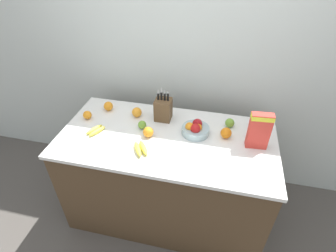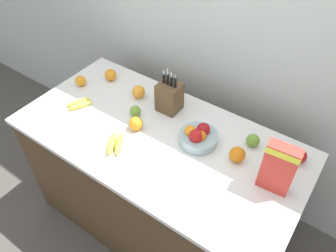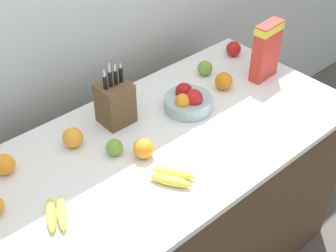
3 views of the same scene
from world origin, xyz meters
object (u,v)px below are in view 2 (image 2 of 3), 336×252
(knife_block, at_px, (169,97))
(orange_mid_left, at_px, (81,81))
(cereal_box, at_px, (279,167))
(apple_rear, at_px, (253,140))
(banana_bunch_left, at_px, (115,143))
(orange_front_right, at_px, (111,75))
(orange_front_center, at_px, (139,92))
(fruit_bowl, at_px, (198,136))
(orange_back_center, at_px, (136,124))
(apple_rightmost, at_px, (299,156))
(banana_bunch_right, at_px, (79,104))
(apple_middle, at_px, (135,111))
(orange_by_cereal, at_px, (237,155))

(knife_block, bearing_deg, orange_mid_left, -167.32)
(cereal_box, bearing_deg, orange_mid_left, 173.43)
(apple_rear, bearing_deg, orange_mid_left, -172.65)
(banana_bunch_left, height_order, orange_front_right, orange_front_right)
(orange_front_center, bearing_deg, fruit_bowl, -13.39)
(orange_front_center, relative_size, orange_back_center, 1.02)
(apple_rightmost, bearing_deg, knife_block, -176.79)
(apple_rightmost, bearing_deg, banana_bunch_right, -164.87)
(banana_bunch_right, height_order, apple_rear, apple_rear)
(apple_rightmost, bearing_deg, cereal_box, -101.34)
(apple_middle, distance_m, apple_rightmost, 0.98)
(banana_bunch_left, bearing_deg, orange_back_center, 87.55)
(apple_rightmost, relative_size, orange_front_center, 0.93)
(orange_mid_left, relative_size, orange_front_center, 0.85)
(orange_front_center, bearing_deg, banana_bunch_right, -131.37)
(apple_rightmost, bearing_deg, orange_front_center, -176.57)
(cereal_box, bearing_deg, orange_back_center, -179.91)
(cereal_box, relative_size, banana_bunch_right, 1.66)
(apple_middle, bearing_deg, knife_block, 51.45)
(apple_rightmost, xyz_separation_m, orange_back_center, (-0.87, -0.31, 0.00))
(knife_block, relative_size, orange_by_cereal, 3.44)
(apple_middle, bearing_deg, orange_back_center, -48.94)
(banana_bunch_right, xyz_separation_m, apple_middle, (0.35, 0.14, 0.02))
(fruit_bowl, relative_size, orange_back_center, 2.63)
(orange_mid_left, xyz_separation_m, orange_front_center, (0.41, 0.13, 0.01))
(orange_mid_left, bearing_deg, orange_back_center, -11.44)
(cereal_box, bearing_deg, fruit_bowl, 169.12)
(knife_block, relative_size, apple_middle, 4.30)
(orange_front_right, bearing_deg, apple_middle, -26.98)
(knife_block, distance_m, apple_rear, 0.57)
(banana_bunch_left, xyz_separation_m, apple_rightmost, (0.88, 0.48, 0.02))
(apple_rear, bearing_deg, fruit_bowl, -149.57)
(orange_back_center, bearing_deg, apple_rightmost, 19.41)
(fruit_bowl, xyz_separation_m, apple_rear, (0.26, 0.16, -0.01))
(knife_block, xyz_separation_m, apple_rear, (0.56, 0.01, -0.06))
(knife_block, relative_size, apple_rear, 3.92)
(banana_bunch_right, relative_size, orange_mid_left, 2.42)
(banana_bunch_left, height_order, apple_middle, apple_middle)
(knife_block, height_order, orange_mid_left, knife_block)
(banana_bunch_left, relative_size, orange_back_center, 2.23)
(apple_middle, xyz_separation_m, orange_by_cereal, (0.68, 0.03, 0.01))
(banana_bunch_left, bearing_deg, apple_middle, 104.92)
(orange_mid_left, relative_size, orange_by_cereal, 0.84)
(orange_by_cereal, bearing_deg, orange_front_center, 171.09)
(orange_by_cereal, bearing_deg, banana_bunch_right, -170.71)
(fruit_bowl, relative_size, orange_mid_left, 3.02)
(knife_block, relative_size, orange_front_right, 3.61)
(orange_front_right, bearing_deg, fruit_bowl, -11.48)
(apple_rightmost, relative_size, orange_by_cereal, 0.92)
(cereal_box, bearing_deg, apple_rightmost, 74.25)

